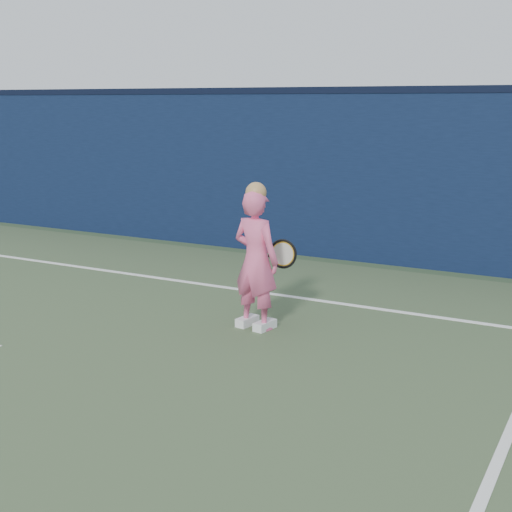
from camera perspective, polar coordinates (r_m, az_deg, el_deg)
The scene contains 4 objects.
backstop_wall at distance 11.65m, azimuth 0.21°, elevation 6.68°, with size 24.00×0.40×2.50m, color black.
wall_cap at distance 11.60m, azimuth 0.21°, elevation 13.08°, with size 24.00×0.42×0.10m, color black.
player at distance 7.52m, azimuth 0.00°, elevation -0.27°, with size 0.60×0.44×1.58m.
racket at distance 7.85m, azimuth 1.99°, elevation 0.15°, with size 0.61×0.17×0.33m.
Camera 1 is at (5.44, -3.74, 2.40)m, focal length 50.00 mm.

